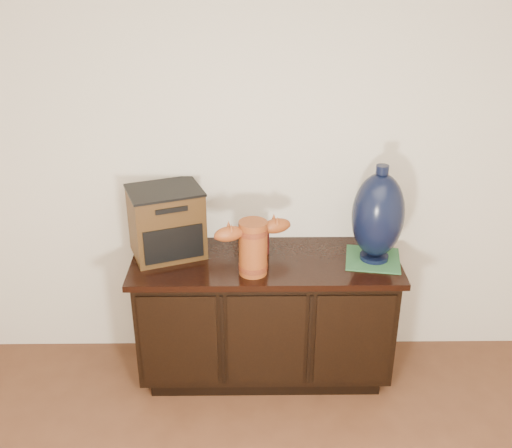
{
  "coord_description": "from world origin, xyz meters",
  "views": [
    {
      "loc": [
        -0.08,
        -0.64,
        2.33
      ],
      "look_at": [
        -0.05,
        2.18,
        0.99
      ],
      "focal_mm": 42.0,
      "sensor_mm": 36.0,
      "label": 1
    }
  ],
  "objects_px": {
    "sideboard": "(265,316)",
    "spray_can": "(263,238)",
    "lamp_base": "(378,216)",
    "tv_radio": "(166,222)",
    "terracotta_vessel": "(253,245)"
  },
  "relations": [
    {
      "from": "sideboard",
      "to": "spray_can",
      "type": "distance_m",
      "value": 0.47
    },
    {
      "from": "sideboard",
      "to": "tv_radio",
      "type": "distance_m",
      "value": 0.78
    },
    {
      "from": "terracotta_vessel",
      "to": "spray_can",
      "type": "xyz_separation_m",
      "value": [
        0.06,
        0.22,
        -0.08
      ]
    },
    {
      "from": "lamp_base",
      "to": "spray_can",
      "type": "relative_size",
      "value": 2.91
    },
    {
      "from": "lamp_base",
      "to": "spray_can",
      "type": "distance_m",
      "value": 0.63
    },
    {
      "from": "lamp_base",
      "to": "tv_radio",
      "type": "bearing_deg",
      "value": 175.49
    },
    {
      "from": "terracotta_vessel",
      "to": "tv_radio",
      "type": "height_order",
      "value": "tv_radio"
    },
    {
      "from": "tv_radio",
      "to": "spray_can",
      "type": "xyz_separation_m",
      "value": [
        0.53,
        -0.0,
        -0.1
      ]
    },
    {
      "from": "sideboard",
      "to": "terracotta_vessel",
      "type": "bearing_deg",
      "value": -115.76
    },
    {
      "from": "sideboard",
      "to": "spray_can",
      "type": "relative_size",
      "value": 7.9
    },
    {
      "from": "lamp_base",
      "to": "spray_can",
      "type": "bearing_deg",
      "value": 171.98
    },
    {
      "from": "sideboard",
      "to": "spray_can",
      "type": "xyz_separation_m",
      "value": [
        -0.01,
        0.08,
        0.46
      ]
    },
    {
      "from": "terracotta_vessel",
      "to": "sideboard",
      "type": "bearing_deg",
      "value": 43.86
    },
    {
      "from": "sideboard",
      "to": "lamp_base",
      "type": "bearing_deg",
      "value": -0.71
    },
    {
      "from": "terracotta_vessel",
      "to": "spray_can",
      "type": "bearing_deg",
      "value": 54.57
    }
  ]
}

